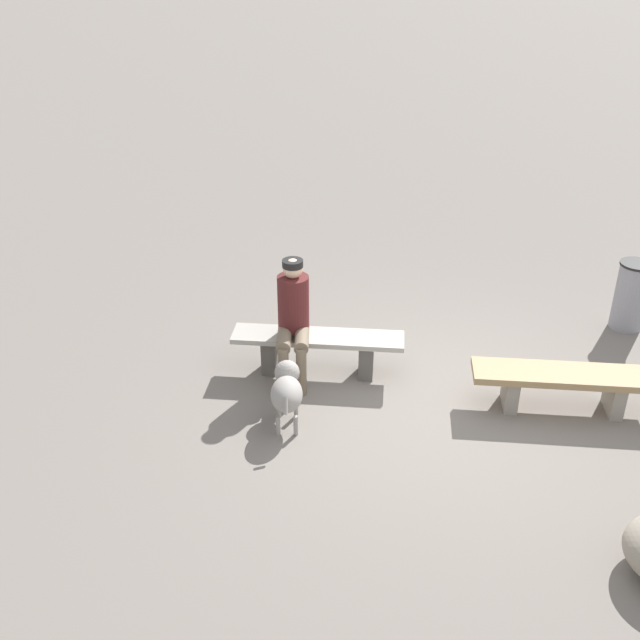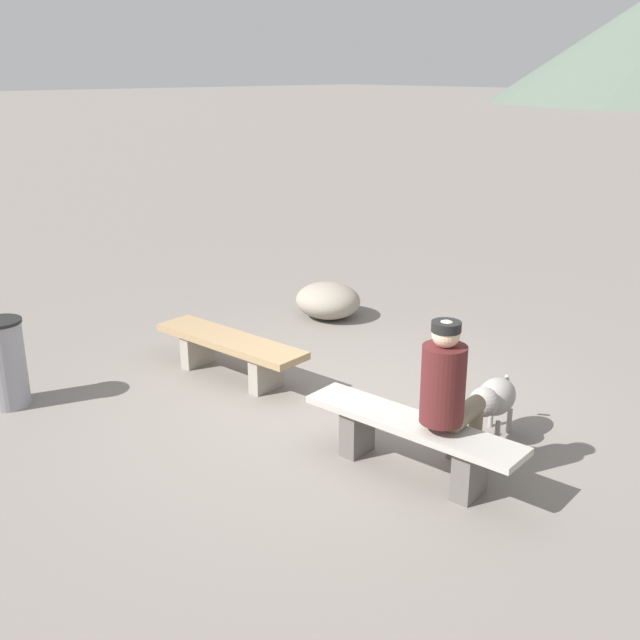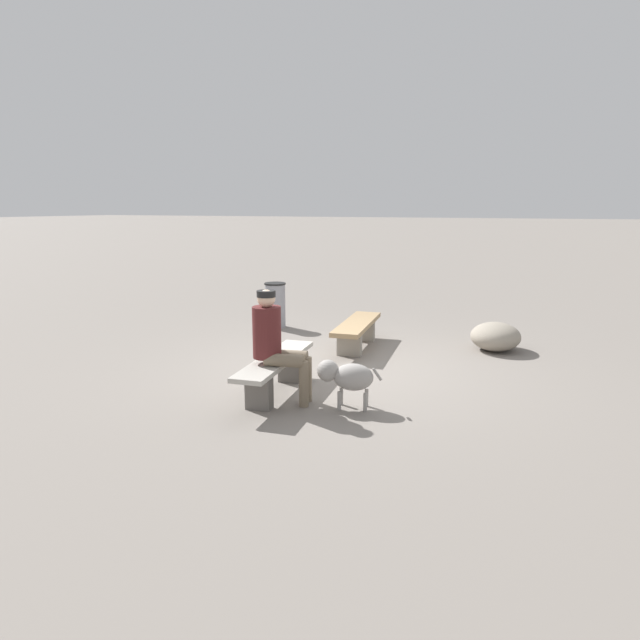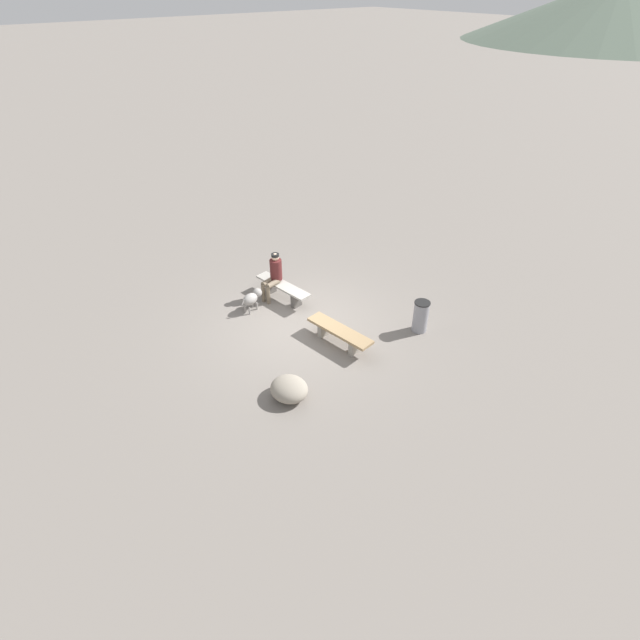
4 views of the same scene
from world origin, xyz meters
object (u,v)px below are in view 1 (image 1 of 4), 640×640
(bench_right, at_px, (318,346))
(seated_person, at_px, (293,313))
(trash_bin, at_px, (631,296))
(dog, at_px, (287,389))
(bench_left, at_px, (564,382))

(bench_right, xyz_separation_m, seated_person, (0.24, 0.12, 0.44))
(bench_right, xyz_separation_m, trash_bin, (-3.42, -1.82, 0.10))
(dog, height_order, trash_bin, trash_bin)
(seated_person, relative_size, trash_bin, 1.57)
(bench_right, height_order, dog, dog)
(bench_left, distance_m, bench_right, 2.55)
(trash_bin, bearing_deg, seated_person, 27.96)
(dog, bearing_deg, bench_right, -19.20)
(seated_person, bearing_deg, bench_right, -164.76)
(bench_left, height_order, bench_right, bench_right)
(bench_left, bearing_deg, seated_person, -7.15)
(bench_left, relative_size, dog, 2.54)
(bench_right, bearing_deg, trash_bin, -158.88)
(dog, xyz_separation_m, trash_bin, (-3.51, -2.78, 0.05))
(seated_person, bearing_deg, dog, 87.67)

